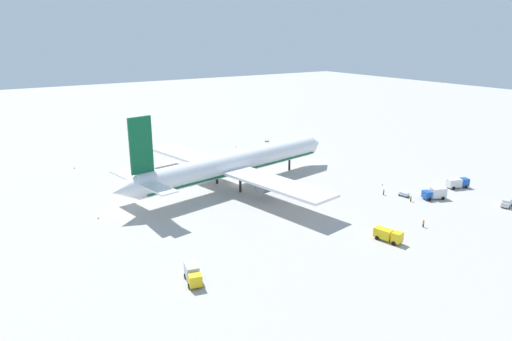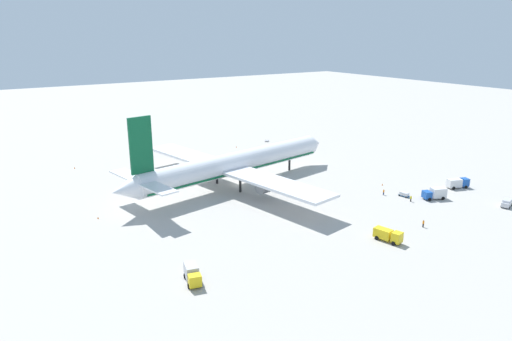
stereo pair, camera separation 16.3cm
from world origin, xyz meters
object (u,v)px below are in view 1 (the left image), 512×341
(ground_worker_1, at_px, (384,192))
(baggage_cart_2, at_px, (267,141))
(traffic_cone_0, at_px, (382,184))
(baggage_cart_1, at_px, (404,194))
(airliner, at_px, (233,164))
(service_truck_0, at_px, (193,274))
(service_truck_3, at_px, (388,235))
(ground_worker_0, at_px, (423,223))
(service_van, at_px, (507,202))
(ground_worker_2, at_px, (411,198))
(traffic_cone_3, at_px, (98,218))
(service_truck_1, at_px, (458,183))
(service_truck_2, at_px, (435,193))
(baggage_cart_0, at_px, (150,156))
(traffic_cone_2, at_px, (236,147))
(traffic_cone_1, at_px, (74,168))

(ground_worker_1, bearing_deg, baggage_cart_2, 81.97)
(traffic_cone_0, bearing_deg, baggage_cart_1, -103.54)
(airliner, relative_size, service_truck_0, 12.32)
(airliner, height_order, service_truck_3, airliner)
(ground_worker_0, distance_m, ground_worker_1, 21.97)
(service_van, xyz_separation_m, ground_worker_1, (-19.62, 23.13, -0.21))
(ground_worker_1, xyz_separation_m, ground_worker_2, (2.04, -7.45, 0.03))
(airliner, distance_m, baggage_cart_1, 47.78)
(traffic_cone_3, bearing_deg, service_truck_0, -80.81)
(baggage_cart_2, xyz_separation_m, ground_worker_1, (-10.00, -70.83, 0.56))
(service_truck_1, distance_m, service_truck_2, 13.28)
(service_truck_1, distance_m, baggage_cart_0, 101.01)
(service_truck_1, height_order, service_truck_2, service_truck_2)
(airliner, height_order, traffic_cone_2, airliner)
(service_truck_2, relative_size, baggage_cart_2, 2.26)
(baggage_cart_1, bearing_deg, traffic_cone_0, 76.46)
(service_truck_0, distance_m, baggage_cart_2, 111.62)
(baggage_cart_0, distance_m, ground_worker_0, 97.83)
(baggage_cart_0, bearing_deg, ground_worker_2, -63.24)
(baggage_cart_1, relative_size, traffic_cone_2, 6.25)
(traffic_cone_1, bearing_deg, service_truck_0, -89.20)
(service_truck_2, xyz_separation_m, traffic_cone_1, (-73.79, 82.17, -1.33))
(ground_worker_2, relative_size, traffic_cone_1, 3.04)
(service_van, xyz_separation_m, baggage_cart_0, (-58.29, 96.43, -0.77))
(service_truck_1, distance_m, ground_worker_2, 20.12)
(ground_worker_1, bearing_deg, service_truck_2, -46.63)
(service_truck_1, relative_size, baggage_cart_1, 1.93)
(traffic_cone_2, bearing_deg, traffic_cone_0, -79.29)
(traffic_cone_1, height_order, traffic_cone_2, same)
(service_van, distance_m, traffic_cone_1, 127.59)
(traffic_cone_2, bearing_deg, airliner, -121.86)
(baggage_cart_0, bearing_deg, baggage_cart_1, -61.24)
(service_van, xyz_separation_m, baggage_cart_1, (-15.91, 19.22, -0.36))
(baggage_cart_1, xyz_separation_m, ground_worker_1, (-3.71, 3.91, 0.15))
(ground_worker_1, bearing_deg, traffic_cone_0, 44.07)
(service_truck_2, relative_size, traffic_cone_0, 11.93)
(traffic_cone_2, bearing_deg, baggage_cart_1, -82.53)
(service_truck_1, relative_size, traffic_cone_1, 12.05)
(service_truck_2, height_order, ground_worker_1, service_truck_2)
(service_truck_0, relative_size, ground_worker_0, 3.52)
(traffic_cone_3, bearing_deg, airliner, 4.96)
(service_van, bearing_deg, baggage_cart_0, 121.15)
(service_van, relative_size, baggage_cart_1, 1.43)
(ground_worker_2, xyz_separation_m, traffic_cone_3, (-71.82, 32.90, -0.57))
(baggage_cart_2, bearing_deg, service_van, -84.15)
(service_truck_0, relative_size, service_truck_3, 0.96)
(service_van, bearing_deg, airliner, 133.99)
(ground_worker_1, xyz_separation_m, traffic_cone_0, (6.07, 5.87, -0.55))
(airliner, relative_size, traffic_cone_0, 136.35)
(airliner, distance_m, service_van, 72.46)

